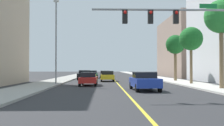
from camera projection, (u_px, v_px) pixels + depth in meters
ground at (113, 78)px, 46.99m from camera, size 192.00×192.00×0.00m
sidewalk_left at (68, 78)px, 46.74m from camera, size 3.58×168.00×0.15m
sidewalk_right at (158, 78)px, 47.24m from camera, size 3.58×168.00×0.15m
lane_marking_center at (113, 78)px, 46.99m from camera, size 0.16×144.00×0.01m
building_right_far at (203, 48)px, 55.35m from camera, size 15.35×20.46×12.24m
traffic_signal_mast at (187, 26)px, 16.24m from camera, size 9.16×0.36×5.67m
street_lamp at (56, 38)px, 28.23m from camera, size 0.56×0.28×9.04m
palm_near at (221, 18)px, 21.75m from camera, size 2.78×2.78×7.35m
palm_mid at (191, 39)px, 28.54m from camera, size 2.55×2.55×6.15m
palm_far at (175, 45)px, 35.36m from camera, size 2.57×2.57×6.16m
car_gray at (105, 74)px, 48.91m from camera, size 1.91×4.13×1.36m
car_yellow at (107, 76)px, 35.99m from camera, size 1.85×4.12×1.43m
car_black at (84, 75)px, 40.74m from camera, size 1.98×4.19×1.49m
car_red at (89, 79)px, 27.35m from camera, size 1.79×4.40×1.38m
car_blue at (144, 81)px, 21.11m from camera, size 2.10×4.22×1.49m
car_green at (93, 74)px, 47.52m from camera, size 1.85×4.36×1.40m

